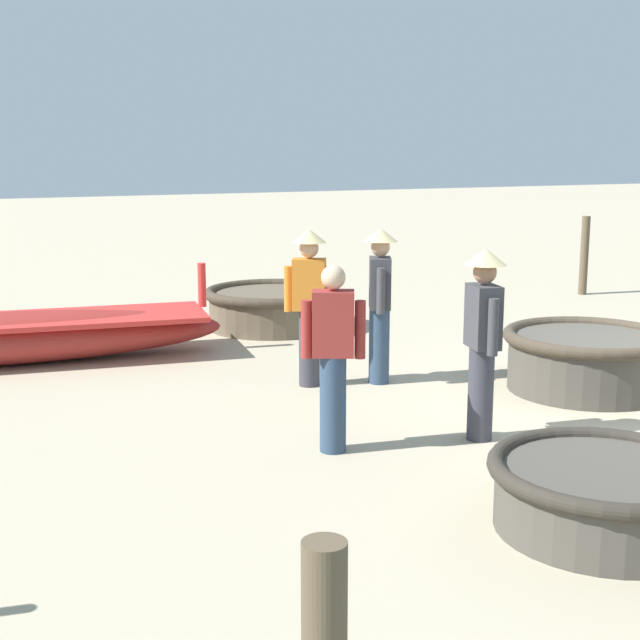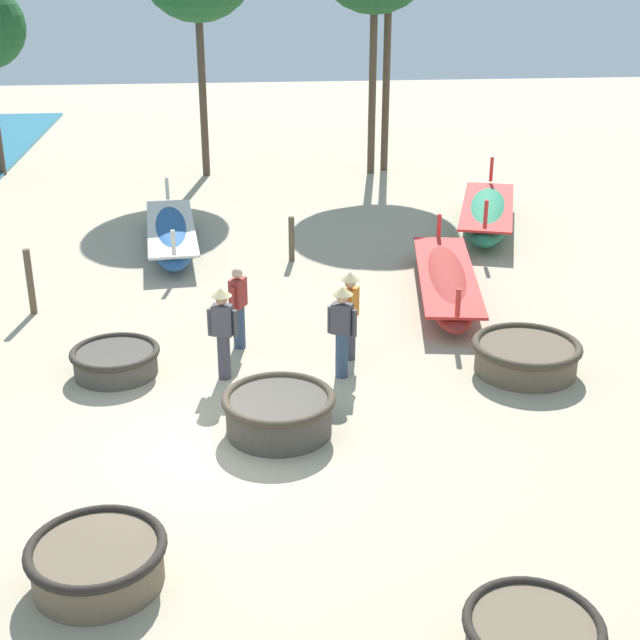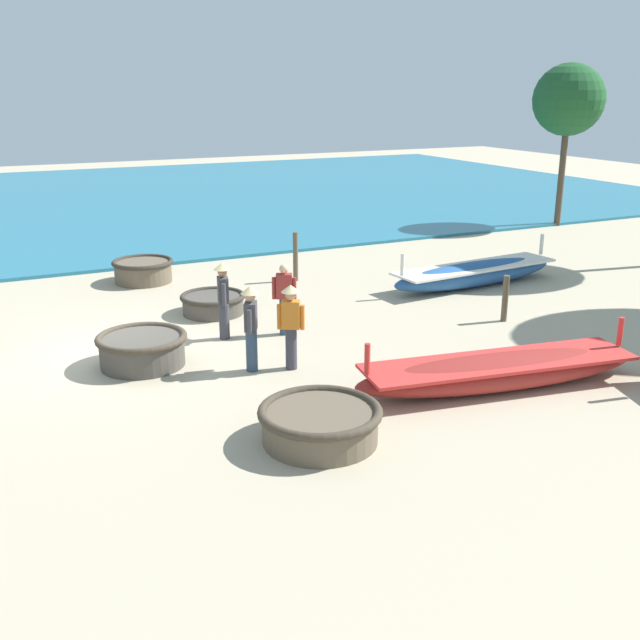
{
  "view_description": "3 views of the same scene",
  "coord_description": "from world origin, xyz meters",
  "px_view_note": "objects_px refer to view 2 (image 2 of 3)",
  "views": [
    {
      "loc": [
        -5.94,
        6.82,
        2.51
      ],
      "look_at": [
        1.14,
        3.4,
        0.97
      ],
      "focal_mm": 50.0,
      "sensor_mm": 36.0,
      "label": 1
    },
    {
      "loc": [
        0.38,
        -11.67,
        6.87
      ],
      "look_at": [
        1.85,
        2.87,
        0.8
      ],
      "focal_mm": 50.0,
      "sensor_mm": 36.0,
      "label": 2
    },
    {
      "loc": [
        14.76,
        -2.44,
        5.23
      ],
      "look_at": [
        2.62,
        3.42,
        0.98
      ],
      "focal_mm": 42.0,
      "sensor_mm": 36.0,
      "label": 3
    }
  ],
  "objects_px": {
    "mooring_post_shoreline": "(292,239)",
    "coracle_nearest": "(532,638)",
    "fisherman_crouching": "(342,326)",
    "long_boat_green_hull": "(171,234)",
    "mooring_post_mid_beach": "(30,282)",
    "coracle_front_left": "(279,412)",
    "coracle_upturned": "(526,355)",
    "long_boat_red_hull": "(446,281)",
    "fisherman_hauling": "(238,306)",
    "fisherman_standing_right": "(223,327)",
    "fisherman_with_hat": "(350,310)",
    "long_boat_ochre_hull": "(487,214)",
    "coracle_far_left": "(116,360)",
    "coracle_beside_post": "(97,561)"
  },
  "relations": [
    {
      "from": "coracle_upturned",
      "to": "fisherman_crouching",
      "type": "distance_m",
      "value": 3.31
    },
    {
      "from": "coracle_beside_post",
      "to": "fisherman_crouching",
      "type": "bearing_deg",
      "value": 55.75
    },
    {
      "from": "fisherman_standing_right",
      "to": "mooring_post_shoreline",
      "type": "relative_size",
      "value": 1.54
    },
    {
      "from": "fisherman_hauling",
      "to": "fisherman_with_hat",
      "type": "bearing_deg",
      "value": -19.72
    },
    {
      "from": "long_boat_green_hull",
      "to": "coracle_beside_post",
      "type": "bearing_deg",
      "value": -90.8
    },
    {
      "from": "coracle_nearest",
      "to": "mooring_post_shoreline",
      "type": "bearing_deg",
      "value": 96.7
    },
    {
      "from": "long_boat_red_hull",
      "to": "long_boat_ochre_hull",
      "type": "bearing_deg",
      "value": 64.95
    },
    {
      "from": "fisherman_crouching",
      "to": "mooring_post_shoreline",
      "type": "xyz_separation_m",
      "value": [
        -0.41,
        6.37,
        -0.42
      ]
    },
    {
      "from": "mooring_post_shoreline",
      "to": "coracle_nearest",
      "type": "bearing_deg",
      "value": -83.3
    },
    {
      "from": "coracle_nearest",
      "to": "coracle_front_left",
      "type": "relative_size",
      "value": 0.84
    },
    {
      "from": "coracle_upturned",
      "to": "fisherman_standing_right",
      "type": "xyz_separation_m",
      "value": [
        -5.27,
        0.27,
        0.65
      ]
    },
    {
      "from": "fisherman_hauling",
      "to": "coracle_far_left",
      "type": "bearing_deg",
      "value": -156.96
    },
    {
      "from": "coracle_upturned",
      "to": "long_boat_ochre_hull",
      "type": "relative_size",
      "value": 0.35
    },
    {
      "from": "coracle_front_left",
      "to": "long_boat_ochre_hull",
      "type": "bearing_deg",
      "value": 59.13
    },
    {
      "from": "long_boat_green_hull",
      "to": "mooring_post_shoreline",
      "type": "bearing_deg",
      "value": -24.91
    },
    {
      "from": "coracle_far_left",
      "to": "fisherman_hauling",
      "type": "bearing_deg",
      "value": 23.04
    },
    {
      "from": "coracle_front_left",
      "to": "coracle_upturned",
      "type": "xyz_separation_m",
      "value": [
        4.44,
        1.69,
        -0.03
      ]
    },
    {
      "from": "coracle_far_left",
      "to": "fisherman_standing_right",
      "type": "relative_size",
      "value": 0.93
    },
    {
      "from": "coracle_beside_post",
      "to": "long_boat_ochre_hull",
      "type": "height_order",
      "value": "long_boat_ochre_hull"
    },
    {
      "from": "coracle_upturned",
      "to": "mooring_post_shoreline",
      "type": "distance_m",
      "value": 7.45
    },
    {
      "from": "coracle_far_left",
      "to": "mooring_post_shoreline",
      "type": "height_order",
      "value": "mooring_post_shoreline"
    },
    {
      "from": "coracle_far_left",
      "to": "long_boat_green_hull",
      "type": "bearing_deg",
      "value": 85.31
    },
    {
      "from": "fisherman_crouching",
      "to": "coracle_nearest",
      "type": "bearing_deg",
      "value": -80.58
    },
    {
      "from": "long_boat_green_hull",
      "to": "mooring_post_mid_beach",
      "type": "bearing_deg",
      "value": -121.81
    },
    {
      "from": "coracle_front_left",
      "to": "fisherman_crouching",
      "type": "distance_m",
      "value": 2.26
    },
    {
      "from": "mooring_post_shoreline",
      "to": "fisherman_crouching",
      "type": "bearing_deg",
      "value": -86.28
    },
    {
      "from": "coracle_upturned",
      "to": "mooring_post_mid_beach",
      "type": "relative_size",
      "value": 1.4
    },
    {
      "from": "fisherman_standing_right",
      "to": "mooring_post_mid_beach",
      "type": "xyz_separation_m",
      "value": [
        -3.89,
        3.41,
        -0.27
      ]
    },
    {
      "from": "long_boat_red_hull",
      "to": "fisherman_with_hat",
      "type": "xyz_separation_m",
      "value": [
        -2.49,
        -2.97,
        0.64
      ]
    },
    {
      "from": "fisherman_hauling",
      "to": "mooring_post_mid_beach",
      "type": "relative_size",
      "value": 1.15
    },
    {
      "from": "fisherman_crouching",
      "to": "long_boat_green_hull",
      "type": "bearing_deg",
      "value": 113.32
    },
    {
      "from": "fisherman_crouching",
      "to": "coracle_beside_post",
      "type": "bearing_deg",
      "value": -124.25
    },
    {
      "from": "coracle_beside_post",
      "to": "coracle_nearest",
      "type": "bearing_deg",
      "value": -20.28
    },
    {
      "from": "long_boat_green_hull",
      "to": "long_boat_red_hull",
      "type": "xyz_separation_m",
      "value": [
        6.04,
        -4.03,
        -0.02
      ]
    },
    {
      "from": "coracle_far_left",
      "to": "coracle_front_left",
      "type": "height_order",
      "value": "coracle_front_left"
    },
    {
      "from": "fisherman_with_hat",
      "to": "mooring_post_mid_beach",
      "type": "bearing_deg",
      "value": 155.29
    },
    {
      "from": "long_boat_red_hull",
      "to": "coracle_beside_post",
      "type": "bearing_deg",
      "value": -125.13
    },
    {
      "from": "fisherman_crouching",
      "to": "mooring_post_mid_beach",
      "type": "distance_m",
      "value": 6.9
    },
    {
      "from": "fisherman_hauling",
      "to": "fisherman_with_hat",
      "type": "xyz_separation_m",
      "value": [
        1.97,
        -0.71,
        0.12
      ]
    },
    {
      "from": "coracle_beside_post",
      "to": "fisherman_crouching",
      "type": "xyz_separation_m",
      "value": [
        3.51,
        5.15,
        0.66
      ]
    },
    {
      "from": "fisherman_crouching",
      "to": "mooring_post_shoreline",
      "type": "distance_m",
      "value": 6.39
    },
    {
      "from": "coracle_upturned",
      "to": "long_boat_ochre_hull",
      "type": "xyz_separation_m",
      "value": [
        1.69,
        8.57,
        0.1
      ]
    },
    {
      "from": "coracle_nearest",
      "to": "fisherman_crouching",
      "type": "height_order",
      "value": "fisherman_crouching"
    },
    {
      "from": "coracle_far_left",
      "to": "fisherman_standing_right",
      "type": "bearing_deg",
      "value": -10.77
    },
    {
      "from": "fisherman_standing_right",
      "to": "fisherman_hauling",
      "type": "height_order",
      "value": "fisherman_standing_right"
    },
    {
      "from": "coracle_nearest",
      "to": "mooring_post_shoreline",
      "type": "distance_m",
      "value": 13.33
    },
    {
      "from": "fisherman_hauling",
      "to": "fisherman_with_hat",
      "type": "distance_m",
      "value": 2.1
    },
    {
      "from": "coracle_beside_post",
      "to": "fisherman_standing_right",
      "type": "distance_m",
      "value": 5.54
    },
    {
      "from": "coracle_upturned",
      "to": "mooring_post_shoreline",
      "type": "relative_size",
      "value": 1.77
    },
    {
      "from": "long_boat_ochre_hull",
      "to": "fisherman_hauling",
      "type": "bearing_deg",
      "value": -133.6
    }
  ]
}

